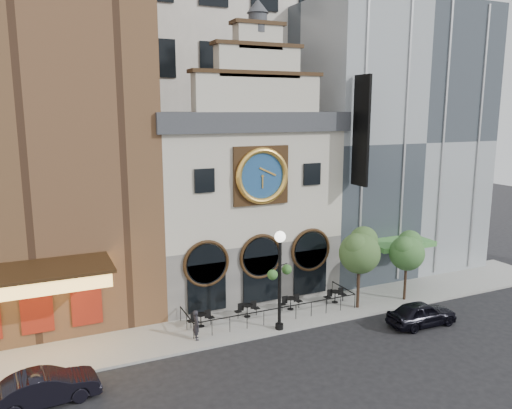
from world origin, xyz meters
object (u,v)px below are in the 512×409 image
Objects in this scene: bistro_0 at (201,319)px; bistro_1 at (247,310)px; car_left at (46,388)px; pedestrian at (196,325)px; lamppost at (280,269)px; bistro_3 at (335,296)px; bistro_2 at (291,302)px; car_right at (422,314)px; tree_left at (360,250)px; tree_right at (407,250)px.

bistro_1 is at bearing 3.04° from bistro_0.
car_left is 8.23m from pedestrian.
lamppost is at bearing -91.15° from pedestrian.
bistro_1 is 0.95× the size of pedestrian.
bistro_0 is at bearing 179.50° from bistro_3.
bistro_2 is 0.37× the size of car_right.
pedestrian reaches higher than car_left.
bistro_3 is 6.34m from lamppost.
pedestrian is at bearing -179.37° from tree_left.
lamppost is (-5.13, -2.08, 3.10)m from bistro_3.
bistro_0 is 1.00× the size of bistro_3.
car_left reaches higher than bistro_0.
pedestrian is 0.29× the size of lamppost.
bistro_2 is at bearing -69.49° from pedestrian.
bistro_3 is 0.27× the size of lamppost.
tree_right is (10.65, -1.64, 2.89)m from bistro_1.
bistro_3 is 3.66m from tree_left.
pedestrian reaches higher than bistro_0.
bistro_0 and bistro_3 have the same top height.
tree_left is (7.02, -1.49, 3.32)m from bistro_1.
tree_right reaches higher than bistro_2.
car_left is at bearing -162.77° from bistro_2.
tree_left is at bearing -12.02° from bistro_1.
pedestrian is (-6.64, -1.54, 0.37)m from bistro_2.
bistro_2 is 0.27× the size of lamppost.
lamppost reaches higher than bistro_2.
lamppost reaches higher than car_right.
car_right is at bearing -29.18° from bistro_1.
tree_left is (10.72, 0.12, 2.94)m from pedestrian.
bistro_0 and bistro_1 have the same top height.
bistro_1 is at bearing 62.41° from car_right.
tree_right is at bearing -8.77° from bistro_1.
lamppost reaches higher than tree_right.
car_right is 5.16m from tree_left.
bistro_1 is 7.90m from tree_left.
bistro_2 is 15.01m from car_left.
car_right is at bearing -116.07° from tree_right.
car_left is 18.94m from tree_left.
tree_left is (0.89, -1.26, 3.32)m from bistro_3.
car_left is at bearing -158.37° from bistro_1.
car_right is at bearing -42.09° from lamppost.
bistro_1 is 1.00× the size of bistro_2.
bistro_0 is 0.37× the size of car_right.
car_right is 13.15m from pedestrian.
car_right is at bearing -59.05° from bistro_3.
car_right reaches higher than bistro_3.
car_right is 0.82× the size of tree_left.
car_right is 0.74× the size of lamppost.
bistro_0 is 9.48m from car_left.
bistro_2 is 7.82m from car_right.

